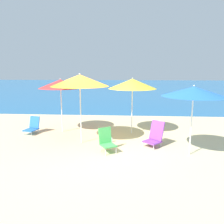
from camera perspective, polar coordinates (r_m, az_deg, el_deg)
ground_plane at (r=6.98m, az=-4.78°, el=-9.63°), size 60.00×60.00×0.00m
sea_water at (r=31.70m, az=2.11°, el=6.60°), size 60.00×40.00×0.01m
beach_umbrella_yellow at (r=8.31m, az=5.36°, el=7.37°), size 1.82×1.82×2.16m
beach_umbrella_red at (r=8.72m, az=-13.32°, el=7.18°), size 1.67×1.67×2.13m
beach_umbrella_blue at (r=6.49m, az=20.54°, el=5.04°), size 1.77×1.77×2.04m
beach_umbrella_orange at (r=7.21m, az=-8.42°, el=8.17°), size 1.90×1.90×2.34m
beach_chair_purple at (r=7.25m, az=11.12°, el=-5.98°), size 0.74×0.74×0.82m
beach_chair_green at (r=6.67m, az=-1.45°, el=-7.37°), size 0.60×0.63×0.72m
beach_chair_blue at (r=9.08m, az=-20.03°, el=-3.48°), size 0.56×0.66×0.65m
water_bottle at (r=7.57m, az=-0.10°, el=-7.30°), size 0.07×0.07×0.20m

